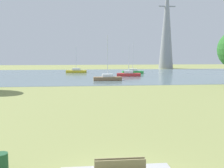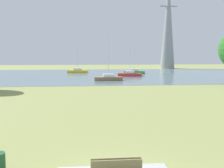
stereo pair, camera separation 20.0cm
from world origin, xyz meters
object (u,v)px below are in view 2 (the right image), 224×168
(sailboat_red, at_px, (130,74))
(sailboat_yellow, at_px, (78,71))
(sailboat_brown, at_px, (108,78))
(electricity_pylon, at_px, (168,24))
(sailboat_green, at_px, (134,72))

(sailboat_red, bearing_deg, sailboat_yellow, 134.39)
(sailboat_brown, relative_size, electricity_pylon, 0.28)
(sailboat_brown, height_order, sailboat_green, sailboat_brown)
(sailboat_brown, distance_m, sailboat_yellow, 20.13)
(sailboat_red, distance_m, electricity_pylon, 34.15)
(sailboat_red, bearing_deg, sailboat_brown, -121.44)
(sailboat_green, bearing_deg, electricity_pylon, 55.52)
(sailboat_red, xyz_separation_m, electricity_pylon, (16.06, 27.17, 13.04))
(sailboat_brown, relative_size, sailboat_yellow, 1.21)
(sailboat_green, relative_size, electricity_pylon, 0.26)
(sailboat_yellow, xyz_separation_m, electricity_pylon, (26.84, 16.15, 13.05))
(electricity_pylon, bearing_deg, sailboat_brown, -120.78)
(sailboat_brown, bearing_deg, sailboat_red, 58.56)
(sailboat_brown, xyz_separation_m, sailboat_yellow, (-5.72, 19.30, -0.02))
(sailboat_yellow, height_order, sailboat_red, sailboat_red)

